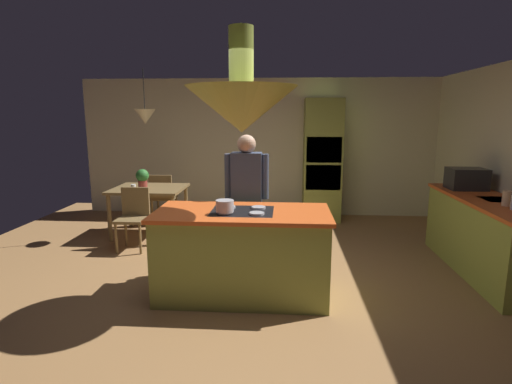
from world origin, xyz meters
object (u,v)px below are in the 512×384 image
potted_plant_on_table (142,177)px  cooking_pot_on_cooktop (225,206)px  oven_tower (322,160)px  chair_facing_island (134,214)px  canister_sugar (507,199)px  cup_on_table (133,187)px  chair_by_back_wall (163,195)px  microwave_on_counter (467,179)px  kitchen_island (242,253)px  dining_table (149,194)px  person_at_island (247,194)px

potted_plant_on_table → cooking_pot_on_cooktop: size_ratio=1.67×
oven_tower → chair_facing_island: (-2.80, -1.83, -0.58)m
oven_tower → canister_sugar: (1.74, -2.81, -0.09)m
oven_tower → cup_on_table: bearing=-155.0°
chair_by_back_wall → microwave_on_counter: (4.54, -1.34, 0.55)m
oven_tower → canister_sugar: bearing=-58.2°
kitchen_island → potted_plant_on_table: size_ratio=6.03×
chair_by_back_wall → canister_sugar: size_ratio=5.34×
chair_by_back_wall → cooking_pot_on_cooktop: size_ratio=4.83×
canister_sugar → potted_plant_on_table: bearing=160.7°
dining_table → potted_plant_on_table: (-0.08, -0.05, 0.26)m
potted_plant_on_table → cooking_pot_on_cooktop: bearing=-53.4°
kitchen_island → cooking_pot_on_cooktop: (-0.16, -0.13, 0.53)m
dining_table → chair_facing_island: (0.00, -0.69, -0.16)m
dining_table → potted_plant_on_table: 0.28m
potted_plant_on_table → microwave_on_counter: 4.66m
potted_plant_on_table → microwave_on_counter: bearing=-7.4°
chair_by_back_wall → microwave_on_counter: 4.76m
microwave_on_counter → cooking_pot_on_cooktop: (-3.00, -1.58, -0.06)m
dining_table → chair_by_back_wall: 0.71m
microwave_on_counter → canister_sugar: bearing=-90.0°
oven_tower → microwave_on_counter: size_ratio=4.72×
cooking_pot_on_cooktop → cup_on_table: bearing=130.4°
cup_on_table → chair_by_back_wall: bearing=80.3°
oven_tower → microwave_on_counter: 2.50m
chair_facing_island → cup_on_table: bearing=109.1°
kitchen_island → oven_tower: bearing=71.3°
potted_plant_on_table → cup_on_table: 0.23m
potted_plant_on_table → canister_sugar: 4.89m
dining_table → cup_on_table: cup_on_table is taller
dining_table → person_at_island: 2.19m
chair_facing_island → cup_on_table: 0.57m
potted_plant_on_table → person_at_island: bearing=-37.1°
kitchen_island → microwave_on_counter: size_ratio=3.93×
cup_on_table → microwave_on_counter: microwave_on_counter is taller
potted_plant_on_table → canister_sugar: bearing=-19.3°
oven_tower → person_at_island: (-1.12, -2.52, -0.13)m
kitchen_island → oven_tower: size_ratio=0.83×
chair_facing_island → cooking_pot_on_cooktop: bearing=-45.0°
kitchen_island → microwave_on_counter: bearing=27.1°
oven_tower → cup_on_table: oven_tower is taller
oven_tower → chair_by_back_wall: bearing=-170.8°
canister_sugar → cooking_pot_on_cooktop: canister_sugar is taller
dining_table → person_at_island: bearing=-39.4°
dining_table → chair_by_back_wall: size_ratio=1.26×
cup_on_table → canister_sugar: size_ratio=0.55×
chair_facing_island → canister_sugar: canister_sugar is taller
person_at_island → canister_sugar: bearing=-5.7°
chair_by_back_wall → microwave_on_counter: microwave_on_counter is taller
cup_on_table → microwave_on_counter: size_ratio=0.20×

